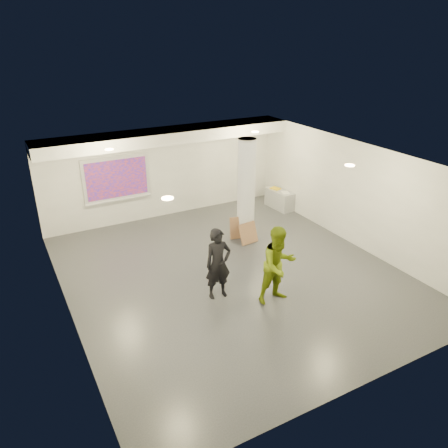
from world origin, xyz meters
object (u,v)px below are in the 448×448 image
projection_screen (117,179)px  man (278,265)px  credenza (279,199)px  column (246,189)px  woman (218,264)px

projection_screen → man: (1.95, -5.99, -0.60)m
projection_screen → credenza: bearing=-13.6°
column → man: size_ratio=1.62×
column → projection_screen: (-3.10, 2.65, 0.03)m
projection_screen → woman: projection_screen is taller
column → woman: bearing=-131.8°
credenza → man: bearing=-130.0°
credenza → woman: 5.98m
projection_screen → woman: bearing=-81.0°
column → projection_screen: 4.08m
woman → column: bearing=51.5°
woman → man: bearing=-32.0°
projection_screen → man: bearing=-72.0°
projection_screen → credenza: size_ratio=1.88×
projection_screen → man: 6.33m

